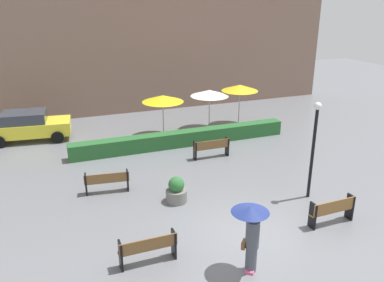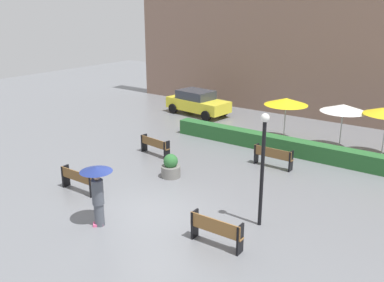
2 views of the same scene
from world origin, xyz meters
TOP-DOWN VIEW (x-y plane):
  - ground_plane at (0.00, 0.00)m, footprint 60.00×60.00m
  - bench_near_right at (2.85, -0.51)m, footprint 1.70×0.38m
  - bench_near_left at (-3.51, -0.35)m, footprint 1.70×0.36m
  - bench_far_left at (-3.86, 4.53)m, footprint 1.75×0.57m
  - bench_back_row at (1.41, 6.36)m, footprint 1.79×0.37m
  - pedestrian_with_umbrella at (-0.93, -1.64)m, footprint 1.05×1.05m
  - planter_pot at (-1.55, 2.87)m, footprint 0.80×0.80m
  - lamp_post at (3.32, 1.40)m, footprint 0.28×0.28m
  - patio_umbrella_yellow at (0.21, 10.21)m, footprint 2.24×2.24m
  - patio_umbrella_white at (3.06, 10.45)m, footprint 2.18×2.18m
  - patio_umbrella_yellow_far at (5.02, 10.54)m, footprint 2.14×2.14m
  - hedge_strip at (0.67, 8.40)m, footprint 11.38×0.70m
  - building_facade at (0.00, 16.00)m, footprint 28.00×1.20m
  - parked_car at (-6.70, 12.14)m, footprint 4.38×2.36m

SIDE VIEW (x-z plane):
  - ground_plane at x=0.00m, z-range 0.00..0.00m
  - hedge_strip at x=0.67m, z-range 0.00..0.76m
  - planter_pot at x=-1.55m, z-range -0.07..0.93m
  - bench_far_left at x=-3.86m, z-range 0.08..0.93m
  - bench_near_left at x=-3.51m, z-range 0.09..0.97m
  - bench_back_row at x=1.41m, z-range 0.09..0.99m
  - bench_near_right at x=2.85m, z-range 0.08..1.01m
  - parked_car at x=-6.70m, z-range 0.03..1.60m
  - pedestrian_with_umbrella at x=-0.93m, z-range 0.34..2.35m
  - patio_umbrella_yellow at x=0.21m, z-range 0.97..3.26m
  - patio_umbrella_white at x=3.06m, z-range 0.97..3.27m
  - patio_umbrella_yellow_far at x=5.02m, z-range 1.03..3.46m
  - lamp_post at x=3.32m, z-range 0.44..4.20m
  - building_facade at x=0.00m, z-range 0.00..10.41m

